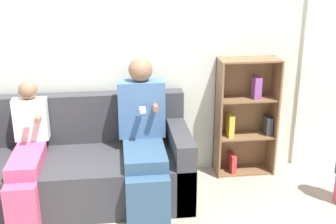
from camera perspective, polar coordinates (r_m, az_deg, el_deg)
name	(u,v)px	position (r m, az deg, el deg)	size (l,w,h in m)	color
back_wall	(94,50)	(4.05, -9.95, 8.30)	(10.00, 0.06, 2.55)	silver
curtain_panel	(330,63)	(4.57, 21.06, 6.25)	(0.60, 0.04, 2.20)	silver
couch	(79,167)	(3.93, -11.91, -7.34)	(1.98, 0.88, 0.89)	#38383D
adult_seated	(143,132)	(3.69, -3.37, -2.73)	(0.42, 0.83, 1.26)	#335170
child_seated	(27,152)	(3.75, -18.54, -5.19)	(0.29, 0.83, 1.07)	#DB4C75
bookshelf	(245,117)	(4.30, 10.40, -0.73)	(0.59, 0.27, 1.18)	brown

